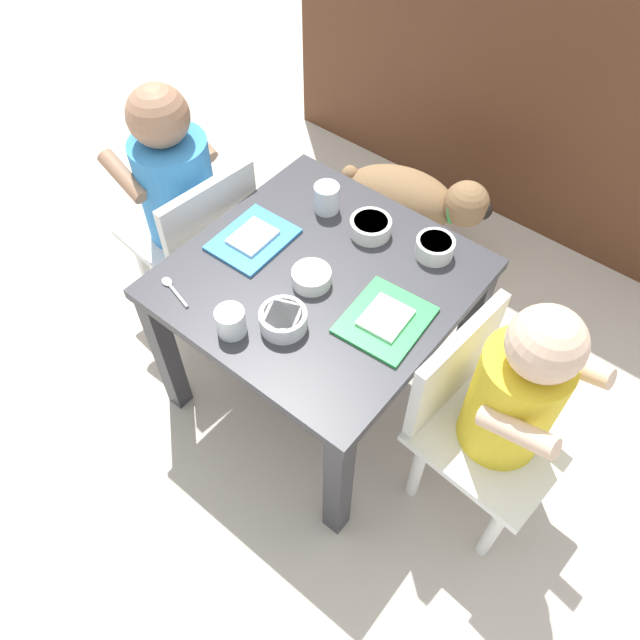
% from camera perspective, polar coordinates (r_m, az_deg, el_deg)
% --- Properties ---
extents(ground_plane, '(7.00, 7.00, 0.00)m').
position_cam_1_polar(ground_plane, '(1.67, -0.00, -6.06)').
color(ground_plane, beige).
extents(kitchen_cabinet_back, '(1.61, 0.37, 1.05)m').
position_cam_1_polar(kitchen_cabinet_back, '(2.05, 21.18, 23.17)').
color(kitchen_cabinet_back, '#56331E').
rests_on(kitchen_cabinet_back, ground).
extents(dining_table, '(0.58, 0.58, 0.44)m').
position_cam_1_polar(dining_table, '(1.37, -0.00, 2.06)').
color(dining_table, '#333338').
rests_on(dining_table, ground).
extents(seated_child_left, '(0.31, 0.31, 0.69)m').
position_cam_1_polar(seated_child_left, '(1.57, -12.77, 11.66)').
color(seated_child_left, white).
rests_on(seated_child_left, ground).
extents(seated_child_right, '(0.30, 0.30, 0.67)m').
position_cam_1_polar(seated_child_right, '(1.22, 16.83, -6.65)').
color(seated_child_right, white).
rests_on(seated_child_right, ground).
extents(dog, '(0.44, 0.27, 0.30)m').
position_cam_1_polar(dog, '(1.87, 8.30, 10.81)').
color(dog, olive).
rests_on(dog, ground).
extents(food_tray_left, '(0.14, 0.18, 0.02)m').
position_cam_1_polar(food_tray_left, '(1.39, -6.14, 7.39)').
color(food_tray_left, '#388CD8').
rests_on(food_tray_left, dining_table).
extents(food_tray_right, '(0.16, 0.18, 0.02)m').
position_cam_1_polar(food_tray_right, '(1.24, 5.98, 0.04)').
color(food_tray_right, green).
rests_on(food_tray_right, dining_table).
extents(water_cup_left, '(0.06, 0.06, 0.07)m').
position_cam_1_polar(water_cup_left, '(1.44, 0.60, 10.93)').
color(water_cup_left, white).
rests_on(water_cup_left, dining_table).
extents(water_cup_right, '(0.06, 0.06, 0.06)m').
position_cam_1_polar(water_cup_right, '(1.21, -8.12, -0.25)').
color(water_cup_right, white).
rests_on(water_cup_right, dining_table).
extents(veggie_bowl_near, '(0.08, 0.08, 0.03)m').
position_cam_1_polar(veggie_bowl_near, '(1.29, -0.88, 4.02)').
color(veggie_bowl_near, white).
rests_on(veggie_bowl_near, dining_table).
extents(cereal_bowl_right_side, '(0.09, 0.09, 0.04)m').
position_cam_1_polar(cereal_bowl_right_side, '(1.21, -3.38, 0.06)').
color(cereal_bowl_right_side, white).
rests_on(cereal_bowl_right_side, dining_table).
extents(cereal_bowl_left_side, '(0.09, 0.09, 0.04)m').
position_cam_1_polar(cereal_bowl_left_side, '(1.39, 4.63, 8.51)').
color(cereal_bowl_left_side, white).
rests_on(cereal_bowl_left_side, dining_table).
extents(veggie_bowl_far, '(0.08, 0.08, 0.04)m').
position_cam_1_polar(veggie_bowl_far, '(1.36, 10.43, 6.58)').
color(veggie_bowl_far, white).
rests_on(veggie_bowl_far, dining_table).
extents(spoon_by_left_tray, '(0.10, 0.04, 0.01)m').
position_cam_1_polar(spoon_by_left_tray, '(1.32, -13.28, 2.78)').
color(spoon_by_left_tray, silver).
rests_on(spoon_by_left_tray, dining_table).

